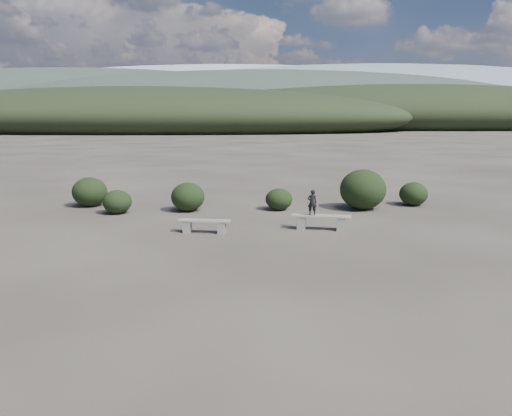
{
  "coord_description": "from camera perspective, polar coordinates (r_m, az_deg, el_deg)",
  "views": [
    {
      "loc": [
        0.05,
        -10.27,
        3.75
      ],
      "look_at": [
        -0.11,
        3.5,
        1.1
      ],
      "focal_mm": 35.0,
      "sensor_mm": 36.0,
      "label": 1
    }
  ],
  "objects": [
    {
      "name": "shrub_c",
      "position": [
        19.4,
        2.64,
        1.01
      ],
      "size": [
        1.05,
        1.05,
        0.84
      ],
      "primitive_type": "ellipsoid",
      "color": "black",
      "rests_on": "ground"
    },
    {
      "name": "seated_person",
      "position": [
        16.16,
        6.44,
        0.64
      ],
      "size": [
        0.31,
        0.21,
        0.83
      ],
      "primitive_type": "imported",
      "rotation": [
        0.0,
        0.0,
        3.19
      ],
      "color": "black",
      "rests_on": "bench_right"
    },
    {
      "name": "shrub_f",
      "position": [
        21.24,
        -18.47,
        1.77
      ],
      "size": [
        1.39,
        1.39,
        1.18
      ],
      "primitive_type": "ellipsoid",
      "color": "black",
      "rests_on": "ground"
    },
    {
      "name": "mountain_ridges",
      "position": [
        349.48,
        -0.56,
        12.07
      ],
      "size": [
        500.0,
        400.0,
        56.0
      ],
      "color": "black",
      "rests_on": "ground"
    },
    {
      "name": "ground",
      "position": [
        10.93,
        0.37,
        -9.17
      ],
      "size": [
        1200.0,
        1200.0,
        0.0
      ],
      "primitive_type": "plane",
      "color": "#312B26",
      "rests_on": "ground"
    },
    {
      "name": "shrub_b",
      "position": [
        19.33,
        -7.8,
        1.28
      ],
      "size": [
        1.29,
        1.29,
        1.1
      ],
      "primitive_type": "ellipsoid",
      "color": "black",
      "rests_on": "ground"
    },
    {
      "name": "shrub_d",
      "position": [
        19.92,
        12.11,
        2.09
      ],
      "size": [
        1.79,
        1.79,
        1.57
      ],
      "primitive_type": "ellipsoid",
      "color": "black",
      "rests_on": "ground"
    },
    {
      "name": "shrub_a",
      "position": [
        19.41,
        -15.59,
        0.68
      ],
      "size": [
        1.08,
        1.08,
        0.88
      ],
      "primitive_type": "ellipsoid",
      "color": "black",
      "rests_on": "ground"
    },
    {
      "name": "bench_left",
      "position": [
        15.8,
        -5.9,
        -1.95
      ],
      "size": [
        1.69,
        0.53,
        0.42
      ],
      "rotation": [
        0.0,
        0.0,
        -0.11
      ],
      "color": "gray",
      "rests_on": "ground"
    },
    {
      "name": "shrub_e",
      "position": [
        21.32,
        17.56,
        1.56
      ],
      "size": [
        1.14,
        1.14,
        0.95
      ],
      "primitive_type": "ellipsoid",
      "color": "black",
      "rests_on": "ground"
    },
    {
      "name": "bench_right",
      "position": [
        16.26,
        7.45,
        -1.48
      ],
      "size": [
        1.95,
        0.69,
        0.48
      ],
      "rotation": [
        0.0,
        0.0,
        -0.16
      ],
      "color": "gray",
      "rests_on": "ground"
    }
  ]
}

